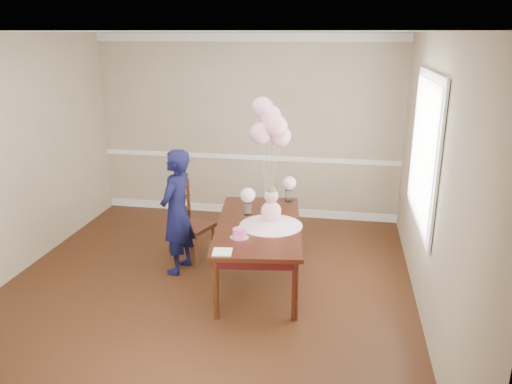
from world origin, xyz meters
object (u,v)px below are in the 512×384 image
(woman, at_px, (177,212))
(dining_table_top, at_px, (259,225))
(birthday_cake, at_px, (239,233))
(dining_chair_seat, at_px, (193,226))

(woman, bearing_deg, dining_table_top, 95.19)
(birthday_cake, bearing_deg, woman, 149.23)
(birthday_cake, bearing_deg, dining_table_top, 73.55)
(birthday_cake, distance_m, woman, 0.97)
(dining_chair_seat, bearing_deg, birthday_cake, -27.21)
(birthday_cake, relative_size, woman, 0.09)
(woman, bearing_deg, birthday_cake, 68.44)
(birthday_cake, height_order, woman, woman)
(dining_table_top, bearing_deg, birthday_cake, -113.96)
(dining_table_top, relative_size, woman, 1.24)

